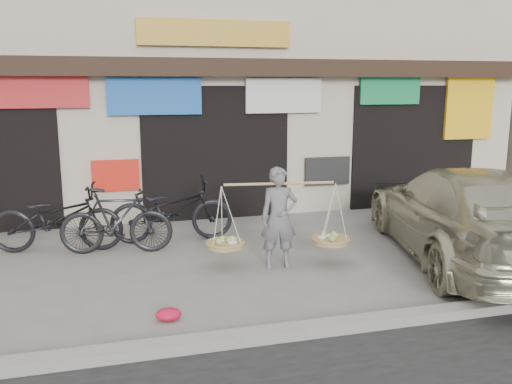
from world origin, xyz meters
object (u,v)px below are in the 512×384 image
object	(u,v)px
bike_2	(172,210)
suv	(466,213)
bike_0	(57,218)
bike_1	(116,221)
street_vendor	(279,222)

from	to	relation	value
bike_2	suv	bearing A→B (deg)	-113.91
bike_0	bike_1	xyz separation A→B (m)	(0.94, -0.36, -0.02)
street_vendor	bike_1	xyz separation A→B (m)	(-2.36, 1.34, -0.15)
bike_2	suv	size ratio (longest dim) A/B	0.39
bike_0	bike_2	size ratio (longest dim) A/B	1.00
street_vendor	bike_0	world-z (taller)	street_vendor
suv	bike_1	bearing A→B (deg)	-4.36
suv	bike_0	bearing A→B (deg)	-4.81
street_vendor	bike_2	world-z (taller)	street_vendor
bike_0	suv	bearing A→B (deg)	-99.95
street_vendor	suv	distance (m)	2.99
bike_1	suv	distance (m)	5.60
street_vendor	bike_2	distance (m)	2.29
street_vendor	bike_0	size ratio (longest dim) A/B	1.01
bike_0	suv	distance (m)	6.61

